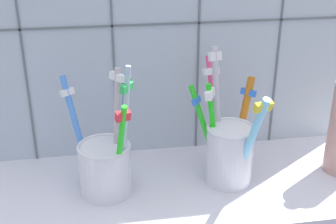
% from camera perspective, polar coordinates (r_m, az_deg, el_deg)
% --- Properties ---
extents(counter_slab, '(0.64, 0.22, 0.02)m').
position_cam_1_polar(counter_slab, '(0.66, 0.06, -9.94)').
color(counter_slab, silver).
rests_on(counter_slab, ground).
extents(tile_wall_back, '(0.64, 0.02, 0.45)m').
position_cam_1_polar(tile_wall_back, '(0.68, -1.62, 11.06)').
color(tile_wall_back, '#B2C1CC').
rests_on(tile_wall_back, ground).
extents(toothbrush_cup_left, '(0.10, 0.12, 0.19)m').
position_cam_1_polar(toothbrush_cup_left, '(0.63, -7.83, -6.18)').
color(toothbrush_cup_left, silver).
rests_on(toothbrush_cup_left, counter_slab).
extents(toothbrush_cup_right, '(0.10, 0.15, 0.19)m').
position_cam_1_polar(toothbrush_cup_right, '(0.65, 7.57, -4.26)').
color(toothbrush_cup_right, silver).
rests_on(toothbrush_cup_right, counter_slab).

